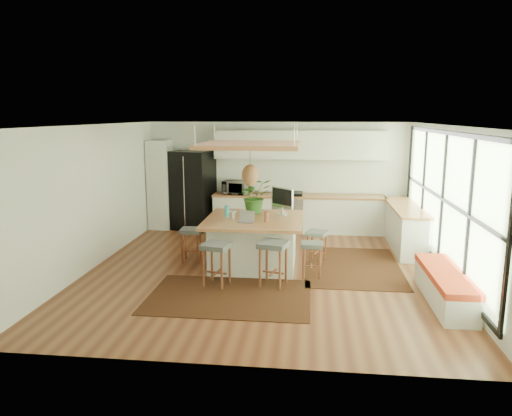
# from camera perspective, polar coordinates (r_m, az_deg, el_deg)

# --- Properties ---
(floor) EXTENTS (7.00, 7.00, 0.00)m
(floor) POSITION_cam_1_polar(r_m,az_deg,el_deg) (9.11, 0.90, -7.43)
(floor) COLOR #5A2919
(floor) RESTS_ON ground
(ceiling) EXTENTS (7.00, 7.00, 0.00)m
(ceiling) POSITION_cam_1_polar(r_m,az_deg,el_deg) (8.64, 0.96, 9.80)
(ceiling) COLOR white
(ceiling) RESTS_ON ground
(wall_back) EXTENTS (6.50, 0.00, 6.50)m
(wall_back) POSITION_cam_1_polar(r_m,az_deg,el_deg) (12.23, 2.52, 3.81)
(wall_back) COLOR silver
(wall_back) RESTS_ON ground
(wall_front) EXTENTS (6.50, 0.00, 6.50)m
(wall_front) POSITION_cam_1_polar(r_m,az_deg,el_deg) (5.39, -2.69, -5.54)
(wall_front) COLOR silver
(wall_front) RESTS_ON ground
(wall_left) EXTENTS (0.00, 7.00, 7.00)m
(wall_left) POSITION_cam_1_polar(r_m,az_deg,el_deg) (9.65, -18.67, 1.28)
(wall_left) COLOR silver
(wall_left) RESTS_ON ground
(wall_right) EXTENTS (0.00, 7.00, 7.00)m
(wall_right) POSITION_cam_1_polar(r_m,az_deg,el_deg) (9.07, 21.83, 0.48)
(wall_right) COLOR silver
(wall_right) RESTS_ON ground
(window_wall) EXTENTS (0.10, 6.20, 2.60)m
(window_wall) POSITION_cam_1_polar(r_m,az_deg,el_deg) (9.05, 21.67, 0.79)
(window_wall) COLOR black
(window_wall) RESTS_ON wall_right
(pantry) EXTENTS (0.55, 0.60, 2.25)m
(pantry) POSITION_cam_1_polar(r_m,az_deg,el_deg) (12.50, -11.23, 2.72)
(pantry) COLOR silver
(pantry) RESTS_ON floor
(back_counter_base) EXTENTS (4.20, 0.60, 0.88)m
(back_counter_base) POSITION_cam_1_polar(r_m,az_deg,el_deg) (12.04, 4.99, -0.73)
(back_counter_base) COLOR silver
(back_counter_base) RESTS_ON floor
(back_counter_top) EXTENTS (4.24, 0.64, 0.05)m
(back_counter_top) POSITION_cam_1_polar(r_m,az_deg,el_deg) (11.95, 5.03, 1.43)
(back_counter_top) COLOR #A05C38
(back_counter_top) RESTS_ON back_counter_base
(backsplash) EXTENTS (4.20, 0.02, 0.80)m
(backsplash) POSITION_cam_1_polar(r_m,az_deg,el_deg) (12.18, 5.10, 3.75)
(backsplash) COLOR white
(backsplash) RESTS_ON wall_back
(upper_cabinets) EXTENTS (4.20, 0.34, 0.70)m
(upper_cabinets) POSITION_cam_1_polar(r_m,az_deg,el_deg) (11.95, 5.15, 7.46)
(upper_cabinets) COLOR silver
(upper_cabinets) RESTS_ON wall_back
(range) EXTENTS (0.76, 0.62, 1.00)m
(range) POSITION_cam_1_polar(r_m,az_deg,el_deg) (12.03, 3.80, -0.43)
(range) COLOR #A5A5AA
(range) RESTS_ON floor
(right_counter_base) EXTENTS (0.60, 2.50, 0.88)m
(right_counter_base) POSITION_cam_1_polar(r_m,az_deg,el_deg) (11.08, 17.22, -2.22)
(right_counter_base) COLOR silver
(right_counter_base) RESTS_ON floor
(right_counter_top) EXTENTS (0.64, 2.54, 0.05)m
(right_counter_top) POSITION_cam_1_polar(r_m,az_deg,el_deg) (10.99, 17.36, 0.11)
(right_counter_top) COLOR #A05C38
(right_counter_top) RESTS_ON right_counter_base
(window_bench) EXTENTS (0.52, 2.00, 0.50)m
(window_bench) POSITION_cam_1_polar(r_m,az_deg,el_deg) (8.14, 21.42, -8.66)
(window_bench) COLOR silver
(window_bench) RESTS_ON floor
(ceiling_panel) EXTENTS (1.86, 1.86, 0.80)m
(ceiling_panel) POSITION_cam_1_polar(r_m,az_deg,el_deg) (9.11, -0.70, 5.77)
(ceiling_panel) COLOR #A05C38
(ceiling_panel) RESTS_ON ceiling
(rug_near) EXTENTS (2.60, 1.80, 0.01)m
(rug_near) POSITION_cam_1_polar(r_m,az_deg,el_deg) (7.89, -3.18, -10.40)
(rug_near) COLOR black
(rug_near) RESTS_ON floor
(rug_right) EXTENTS (1.80, 2.60, 0.01)m
(rug_right) POSITION_cam_1_polar(r_m,az_deg,el_deg) (9.53, 11.33, -6.79)
(rug_right) COLOR black
(rug_right) RESTS_ON floor
(fridge) EXTENTS (1.16, 1.01, 1.99)m
(fridge) POSITION_cam_1_polar(r_m,az_deg,el_deg) (12.31, -7.53, 1.78)
(fridge) COLOR black
(fridge) RESTS_ON floor
(island) EXTENTS (1.85, 1.85, 0.93)m
(island) POSITION_cam_1_polar(r_m,az_deg,el_deg) (9.31, -0.20, -4.03)
(island) COLOR #A05C38
(island) RESTS_ON floor
(stool_near_left) EXTENTS (0.53, 0.53, 0.75)m
(stool_near_left) POSITION_cam_1_polar(r_m,az_deg,el_deg) (8.27, -4.68, -6.83)
(stool_near_left) COLOR #4B4F53
(stool_near_left) RESTS_ON floor
(stool_near_right) EXTENTS (0.56, 0.56, 0.78)m
(stool_near_right) POSITION_cam_1_polar(r_m,az_deg,el_deg) (8.24, 2.05, -6.87)
(stool_near_right) COLOR #4B4F53
(stool_near_right) RESTS_ON floor
(stool_right_front) EXTENTS (0.38, 0.38, 0.64)m
(stool_right_front) POSITION_cam_1_polar(r_m,az_deg,el_deg) (8.74, 6.61, -5.88)
(stool_right_front) COLOR #4B4F53
(stool_right_front) RESTS_ON floor
(stool_right_back) EXTENTS (0.47, 0.47, 0.63)m
(stool_right_back) POSITION_cam_1_polar(r_m,az_deg,el_deg) (9.58, 7.19, -4.37)
(stool_right_back) COLOR #4B4F53
(stool_right_back) RESTS_ON floor
(stool_left_side) EXTENTS (0.41, 0.41, 0.67)m
(stool_left_side) POSITION_cam_1_polar(r_m,az_deg,el_deg) (9.66, -7.68, -4.26)
(stool_left_side) COLOR #4B4F53
(stool_left_side) RESTS_ON floor
(laptop) EXTENTS (0.34, 0.35, 0.22)m
(laptop) POSITION_cam_1_polar(r_m,az_deg,el_deg) (8.85, -1.23, -0.95)
(laptop) COLOR #A5A5AA
(laptop) RESTS_ON island
(monitor) EXTENTS (0.57, 0.55, 0.55)m
(monitor) POSITION_cam_1_polar(r_m,az_deg,el_deg) (9.53, 3.14, 0.76)
(monitor) COLOR #A5A5AA
(monitor) RESTS_ON island
(microwave) EXTENTS (0.67, 0.46, 0.41)m
(microwave) POSITION_cam_1_polar(r_m,az_deg,el_deg) (12.03, -2.41, 2.64)
(microwave) COLOR #A5A5AA
(microwave) RESTS_ON back_counter_top
(island_plant) EXTENTS (0.88, 0.91, 0.54)m
(island_plant) POSITION_cam_1_polar(r_m,az_deg,el_deg) (9.66, -0.16, 0.99)
(island_plant) COLOR #1E4C19
(island_plant) RESTS_ON island
(island_bowl) EXTENTS (0.25, 0.25, 0.05)m
(island_bowl) POSITION_cam_1_polar(r_m,az_deg,el_deg) (9.67, -2.85, -0.51)
(island_bowl) COLOR white
(island_bowl) RESTS_ON island
(island_bottle_0) EXTENTS (0.07, 0.07, 0.19)m
(island_bottle_0) POSITION_cam_1_polar(r_m,az_deg,el_deg) (9.36, -3.48, -0.46)
(island_bottle_0) COLOR #31B0C4
(island_bottle_0) RESTS_ON island
(island_bottle_1) EXTENTS (0.07, 0.07, 0.19)m
(island_bottle_1) POSITION_cam_1_polar(r_m,az_deg,el_deg) (9.09, -2.82, -0.79)
(island_bottle_1) COLOR silver
(island_bottle_1) RESTS_ON island
(island_bottle_2) EXTENTS (0.07, 0.07, 0.19)m
(island_bottle_2) POSITION_cam_1_polar(r_m,az_deg,el_deg) (8.87, 1.17, -1.09)
(island_bottle_2) COLOR brown
(island_bottle_2) RESTS_ON island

